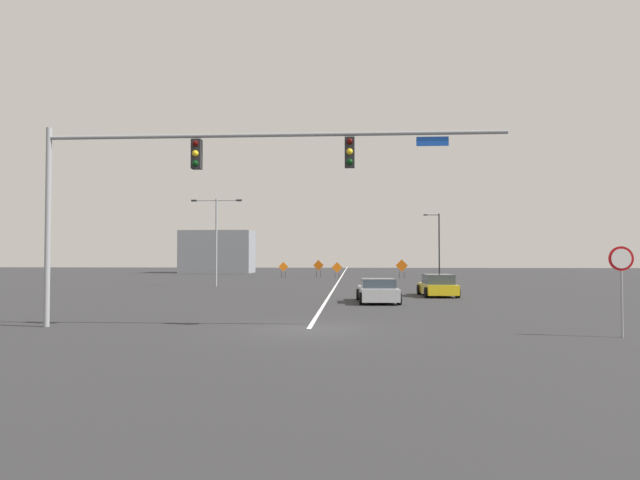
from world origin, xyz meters
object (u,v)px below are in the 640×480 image
object	(u,v)px
stop_sign	(621,273)
street_lamp_near_left	(438,242)
traffic_signal_assembly	(203,170)
car_yellow_distant	(438,286)
construction_sign_left_lane	(402,266)
construction_sign_right_shoulder	(337,268)
construction_sign_median_near	(283,268)
street_lamp_far_right	(216,233)
construction_sign_median_far	(318,266)
car_silver_far	(378,291)

from	to	relation	value
stop_sign	street_lamp_near_left	world-z (taller)	street_lamp_near_left
traffic_signal_assembly	car_yellow_distant	bearing A→B (deg)	56.82
street_lamp_near_left	construction_sign_left_lane	distance (m)	6.38
traffic_signal_assembly	street_lamp_near_left	xyz separation A→B (m)	(15.17, 47.27, -1.36)
construction_sign_right_shoulder	construction_sign_median_near	xyz separation A→B (m)	(-6.28, 1.81, 0.02)
street_lamp_near_left	traffic_signal_assembly	bearing A→B (deg)	-107.79
stop_sign	construction_sign_right_shoulder	bearing A→B (deg)	102.80
street_lamp_far_right	stop_sign	bearing A→B (deg)	-54.70
construction_sign_median_far	street_lamp_far_right	bearing A→B (deg)	-109.39
car_yellow_distant	street_lamp_far_right	bearing A→B (deg)	148.40
street_lamp_far_right	car_yellow_distant	size ratio (longest dim) A/B	1.71
street_lamp_far_right	car_silver_far	size ratio (longest dim) A/B	1.61
stop_sign	construction_sign_median_near	distance (m)	49.44
stop_sign	street_lamp_far_right	world-z (taller)	street_lamp_far_right
construction_sign_right_shoulder	car_yellow_distant	size ratio (longest dim) A/B	0.43
car_silver_far	stop_sign	bearing A→B (deg)	-61.06
street_lamp_far_right	construction_sign_median_far	world-z (taller)	street_lamp_far_right
car_silver_far	street_lamp_near_left	bearing A→B (deg)	76.62
traffic_signal_assembly	street_lamp_far_right	xyz separation A→B (m)	(-6.07, 26.30, -1.12)
construction_sign_left_lane	car_yellow_distant	bearing A→B (deg)	-90.22
street_lamp_near_left	street_lamp_far_right	size ratio (longest dim) A/B	1.03
street_lamp_far_right	construction_sign_median_near	size ratio (longest dim) A/B	3.97
construction_sign_median_near	construction_sign_right_shoulder	bearing A→B (deg)	-16.10
street_lamp_near_left	construction_sign_median_far	distance (m)	14.37
street_lamp_near_left	construction_sign_right_shoulder	bearing A→B (deg)	-161.65
construction_sign_right_shoulder	construction_sign_median_far	distance (m)	4.02
construction_sign_median_near	car_yellow_distant	bearing A→B (deg)	-65.26
street_lamp_near_left	car_silver_far	distance (m)	37.26
traffic_signal_assembly	construction_sign_left_lane	size ratio (longest dim) A/B	7.63
street_lamp_near_left	construction_sign_left_lane	size ratio (longest dim) A/B	3.52
construction_sign_right_shoulder	car_yellow_distant	xyz separation A→B (m)	(7.13, -27.27, -0.50)
traffic_signal_assembly	street_lamp_far_right	world-z (taller)	street_lamp_far_right
car_silver_far	traffic_signal_assembly	bearing A→B (deg)	-120.49
construction_sign_median_near	car_silver_far	world-z (taller)	construction_sign_median_near
traffic_signal_assembly	construction_sign_median_far	distance (m)	46.87
stop_sign	street_lamp_far_right	size ratio (longest dim) A/B	0.39
street_lamp_near_left	construction_sign_median_near	world-z (taller)	street_lamp_near_left
traffic_signal_assembly	construction_sign_median_far	size ratio (longest dim) A/B	7.94
traffic_signal_assembly	car_silver_far	size ratio (longest dim) A/B	3.60
stop_sign	construction_sign_right_shoulder	world-z (taller)	stop_sign
construction_sign_right_shoulder	construction_sign_left_lane	bearing A→B (deg)	3.33
construction_sign_median_far	car_silver_far	bearing A→B (deg)	-81.20
traffic_signal_assembly	construction_sign_right_shoulder	world-z (taller)	traffic_signal_assembly
street_lamp_far_right	car_silver_far	world-z (taller)	street_lamp_far_right
street_lamp_far_right	construction_sign_left_lane	distance (m)	24.37
traffic_signal_assembly	construction_sign_median_far	xyz separation A→B (m)	(1.10, 46.67, -4.22)
construction_sign_median_near	car_silver_far	size ratio (longest dim) A/B	0.40
street_lamp_far_right	construction_sign_right_shoulder	size ratio (longest dim) A/B	3.97
street_lamp_far_right	car_yellow_distant	bearing A→B (deg)	-31.60
stop_sign	construction_sign_left_lane	bearing A→B (deg)	93.72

